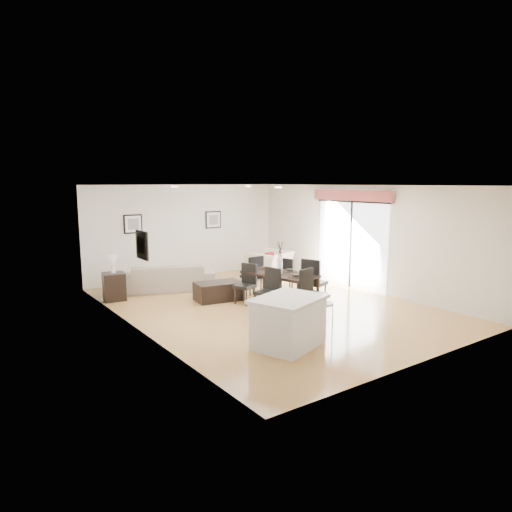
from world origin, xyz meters
TOP-DOWN VIEW (x-y plane):
  - ground at (0.00, 0.00)m, footprint 8.00×8.00m
  - wall_back at (0.00, 4.00)m, footprint 6.00×0.04m
  - wall_front at (0.00, -4.00)m, footprint 6.00×0.04m
  - wall_left at (-3.00, 0.00)m, footprint 0.04×8.00m
  - wall_right at (3.00, 0.00)m, footprint 0.04×8.00m
  - ceiling at (0.00, 0.00)m, footprint 6.00×8.00m
  - sofa at (-1.20, 2.73)m, footprint 2.52×1.68m
  - armchair at (1.92, 2.46)m, footprint 1.47×1.39m
  - courtyard_plant_a at (5.47, -0.44)m, footprint 0.77×0.70m
  - courtyard_plant_b at (5.46, 0.66)m, footprint 0.45×0.45m
  - dining_table at (0.38, 0.04)m, footprint 1.22×1.86m
  - dining_chair_wnear at (-0.23, -0.37)m, footprint 0.51×0.51m
  - dining_chair_wfar at (-0.23, 0.49)m, footprint 0.53×0.53m
  - dining_chair_enear at (0.98, -0.42)m, footprint 0.60×0.60m
  - dining_chair_efar at (0.98, 0.45)m, footprint 0.51×0.51m
  - dining_chair_head at (0.36, -1.02)m, footprint 0.51×0.51m
  - dining_chair_foot at (0.38, 1.09)m, footprint 0.44×0.44m
  - vase at (0.38, 0.04)m, footprint 0.93×1.43m
  - coffee_table at (-0.63, 1.10)m, footprint 1.17×0.81m
  - side_table at (-2.65, 2.52)m, footprint 0.57×0.57m
  - table_lamp at (-2.65, 2.52)m, footprint 0.22×0.22m
  - cushion at (1.81, 2.35)m, footprint 0.35×0.21m
  - kitchen_island at (-1.24, -2.26)m, footprint 1.47×1.29m
  - bar_stool at (-0.39, -2.26)m, footprint 0.29×0.29m
  - framed_print_back_left at (-1.60, 3.97)m, footprint 0.52×0.04m
  - framed_print_back_right at (0.90, 3.97)m, footprint 0.52×0.04m
  - framed_print_left_wall at (-2.97, -0.20)m, footprint 0.04×0.52m
  - sliding_door at (2.96, 0.30)m, footprint 0.12×2.70m
  - courtyard at (6.16, 0.87)m, footprint 6.00×6.00m

SIDE VIEW (x-z plane):
  - ground at x=0.00m, z-range 0.00..0.00m
  - coffee_table at x=-0.63m, z-range 0.00..0.43m
  - courtyard_plant_b at x=5.46m, z-range 0.00..0.65m
  - side_table at x=-2.65m, z-range 0.00..0.66m
  - sofa at x=-1.20m, z-range 0.00..0.69m
  - courtyard_plant_a at x=5.47m, z-range 0.00..0.74m
  - armchair at x=1.92m, z-range 0.00..0.77m
  - kitchen_island at x=-1.24m, z-range 0.01..0.86m
  - dining_chair_wfar at x=-0.23m, z-range 0.05..0.97m
  - dining_chair_efar at x=0.98m, z-range 0.06..1.00m
  - dining_chair_wnear at x=-0.23m, z-range 0.06..1.01m
  - dining_chair_foot at x=0.38m, z-range 0.06..1.02m
  - dining_chair_head at x=0.36m, z-range 0.06..1.02m
  - bar_stool at x=-0.39m, z-range 0.23..0.86m
  - dining_chair_enear at x=0.98m, z-range 0.06..1.11m
  - cushion at x=1.81m, z-range 0.44..0.77m
  - dining_table at x=0.38m, z-range 0.28..1.00m
  - courtyard at x=6.16m, z-range -0.08..1.92m
  - table_lamp at x=-2.65m, z-range 0.72..1.14m
  - vase at x=0.38m, z-range 0.65..1.37m
  - wall_back at x=0.00m, z-range 0.00..2.70m
  - wall_front at x=0.00m, z-range 0.00..2.70m
  - wall_left at x=-3.00m, z-range 0.00..2.70m
  - wall_right at x=3.00m, z-range 0.00..2.70m
  - framed_print_back_left at x=-1.60m, z-range 1.39..1.91m
  - framed_print_back_right at x=0.90m, z-range 1.39..1.91m
  - framed_print_left_wall at x=-2.97m, z-range 1.39..1.91m
  - sliding_door at x=2.96m, z-range 0.38..2.95m
  - ceiling at x=0.00m, z-range 2.69..2.71m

